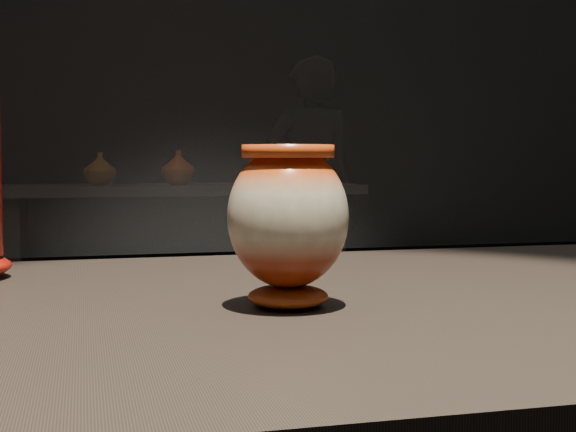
# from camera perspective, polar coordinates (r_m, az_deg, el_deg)

# --- Properties ---
(main_vase) EXTENTS (0.16, 0.16, 0.17)m
(main_vase) POSITION_cam_1_polar(r_m,az_deg,el_deg) (0.81, -0.00, -0.21)
(main_vase) COLOR maroon
(main_vase) RESTS_ON display_plinth
(back_shelf) EXTENTS (2.00, 0.60, 0.90)m
(back_shelf) POSITION_cam_1_polar(r_m,az_deg,el_deg) (4.46, -7.84, -1.17)
(back_shelf) COLOR black
(back_shelf) RESTS_ON ground
(back_vase_left) EXTENTS (0.23, 0.23, 0.18)m
(back_vase_left) POSITION_cam_1_polar(r_m,az_deg,el_deg) (4.39, -13.23, 3.28)
(back_vase_left) COLOR brown
(back_vase_left) RESTS_ON back_shelf
(back_vase_mid) EXTENTS (0.26, 0.26, 0.19)m
(back_vase_mid) POSITION_cam_1_polar(r_m,az_deg,el_deg) (4.44, -7.81, 3.44)
(back_vase_mid) COLOR maroon
(back_vase_mid) RESTS_ON back_shelf
(back_vase_right) EXTENTS (0.08, 0.08, 0.12)m
(back_vase_right) POSITION_cam_1_polar(r_m,az_deg,el_deg) (4.58, -1.13, 3.06)
(back_vase_right) COLOR brown
(back_vase_right) RESTS_ON back_shelf
(visitor) EXTENTS (0.64, 0.43, 1.71)m
(visitor) POSITION_cam_1_polar(r_m,az_deg,el_deg) (5.40, 1.55, 2.16)
(visitor) COLOR black
(visitor) RESTS_ON ground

